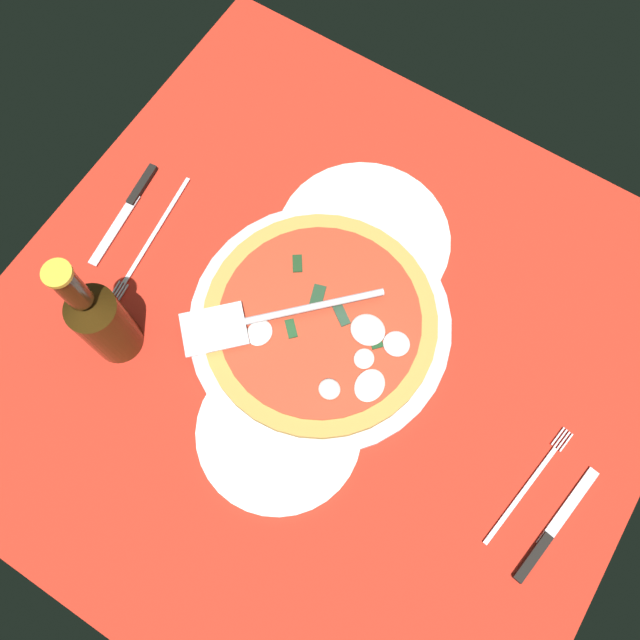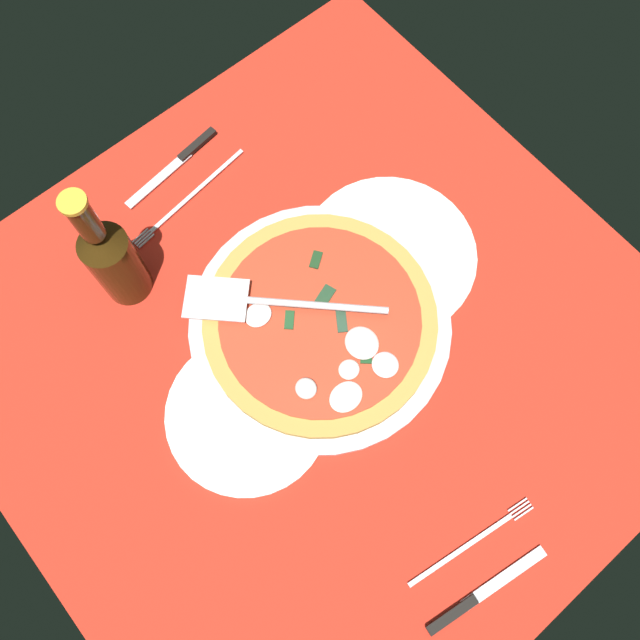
{
  "view_description": "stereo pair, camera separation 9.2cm",
  "coord_description": "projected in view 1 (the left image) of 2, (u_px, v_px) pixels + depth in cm",
  "views": [
    {
      "loc": [
        -23.26,
        -14.0,
        89.9
      ],
      "look_at": [
        2.38,
        2.21,
        2.49
      ],
      "focal_mm": 37.77,
      "sensor_mm": 36.0,
      "label": 1
    },
    {
      "loc": [
        -17.19,
        -20.97,
        89.9
      ],
      "look_at": [
        2.38,
        2.21,
        2.49
      ],
      "focal_mm": 37.77,
      "sensor_mm": 36.0,
      "label": 2
    }
  ],
  "objects": [
    {
      "name": "checker_pattern",
      "position": [
        324.0,
        347.0,
        0.94
      ],
      "size": [
        90.52,
        90.52,
        0.1
      ],
      "color": "white",
      "rests_on": "ground_plane"
    },
    {
      "name": "beer_bottle",
      "position": [
        100.0,
        319.0,
        0.85
      ],
      "size": [
        6.6,
        6.6,
        24.46
      ],
      "color": "#36230A",
      "rests_on": "ground_plane"
    },
    {
      "name": "dinner_plate_left",
      "position": [
        279.0,
        431.0,
        0.89
      ],
      "size": [
        22.09,
        22.09,
        1.0
      ],
      "primitive_type": "cylinder",
      "color": "white",
      "rests_on": "ground_plane"
    },
    {
      "name": "pizza_server",
      "position": [
        269.0,
        317.0,
        0.9
      ],
      "size": [
        22.23,
        22.11,
        1.0
      ],
      "rotation": [
        0.0,
        0.0,
        2.36
      ],
      "color": "silver",
      "rests_on": "pizza"
    },
    {
      "name": "dinner_plate_right",
      "position": [
        363.0,
        239.0,
        0.99
      ],
      "size": [
        25.48,
        25.48,
        1.0
      ],
      "primitive_type": "cylinder",
      "color": "white",
      "rests_on": "ground_plane"
    },
    {
      "name": "place_setting_far",
      "position": [
        141.0,
        222.0,
        1.0
      ],
      "size": [
        21.87,
        14.67,
        1.4
      ],
      "rotation": [
        0.0,
        0.0,
        3.26
      ],
      "color": "silver",
      "rests_on": "ground_plane"
    },
    {
      "name": "ground_plane",
      "position": [
        324.0,
        348.0,
        0.94
      ],
      "size": [
        90.52,
        90.52,
        0.8
      ],
      "primitive_type": "cube",
      "color": "red"
    },
    {
      "name": "pizza_pan",
      "position": [
        320.0,
        324.0,
        0.94
      ],
      "size": [
        36.7,
        36.7,
        1.39
      ],
      "primitive_type": "cylinder",
      "color": "silver",
      "rests_on": "ground_plane"
    },
    {
      "name": "place_setting_near",
      "position": [
        538.0,
        511.0,
        0.86
      ],
      "size": [
        20.51,
        14.51,
        1.4
      ],
      "rotation": [
        0.0,
        0.0,
        -0.15
      ],
      "color": "white",
      "rests_on": "ground_plane"
    },
    {
      "name": "pizza",
      "position": [
        322.0,
        322.0,
        0.93
      ],
      "size": [
        32.53,
        32.53,
        2.84
      ],
      "color": "gold",
      "rests_on": "pizza_pan"
    }
  ]
}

